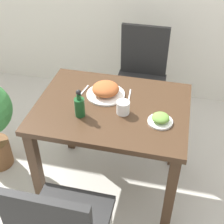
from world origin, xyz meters
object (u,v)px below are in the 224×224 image
(chair_far, at_px, (141,75))
(side_plate, at_px, (160,119))
(food_plate, at_px, (106,90))
(drink_cup, at_px, (123,107))
(sauce_bottle, at_px, (80,106))

(chair_far, bearing_deg, side_plate, -74.72)
(food_plate, relative_size, drink_cup, 3.09)
(drink_cup, relative_size, sauce_bottle, 0.45)
(food_plate, bearing_deg, drink_cup, -46.76)
(chair_far, height_order, food_plate, chair_far)
(chair_far, distance_m, sauce_bottle, 0.98)
(side_plate, height_order, sauce_bottle, sauce_bottle)
(food_plate, xyz_separation_m, sauce_bottle, (-0.10, -0.24, 0.03))
(chair_far, distance_m, drink_cup, 0.86)
(food_plate, distance_m, side_plate, 0.43)
(food_plate, relative_size, side_plate, 1.70)
(food_plate, distance_m, drink_cup, 0.22)
(chair_far, xyz_separation_m, sauce_bottle, (-0.24, -0.90, 0.29))
(food_plate, height_order, drink_cup, food_plate)
(food_plate, bearing_deg, sauce_bottle, -112.44)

